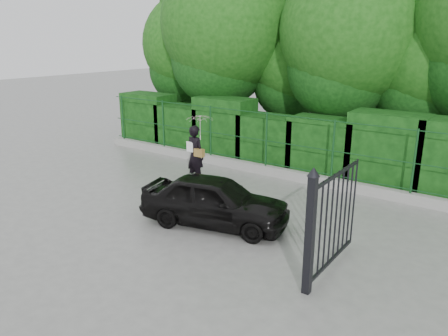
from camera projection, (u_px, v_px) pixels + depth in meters
The scene contains 8 objects.
ground at pixel (164, 214), 11.36m from camera, with size 80.00×80.00×0.00m, color gray.
kerb at pixel (255, 168), 14.83m from camera, with size 14.00×0.25×0.30m, color #9E9E99.
fence at pixel (262, 139), 14.40m from camera, with size 14.13×0.06×1.80m.
hedge at pixel (274, 137), 15.27m from camera, with size 14.20×1.20×2.28m.
trees at pixel (333, 31), 15.42m from camera, with size 17.10×6.15×8.08m.
gate at pixel (321, 223), 7.89m from camera, with size 0.22×2.33×2.36m.
woman at pixel (198, 141), 13.38m from camera, with size 0.94×0.88×2.18m.
car at pixel (215, 201), 10.56m from camera, with size 1.46×3.63×1.24m, color black.
Camera 1 is at (7.40, -7.66, 4.42)m, focal length 35.00 mm.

